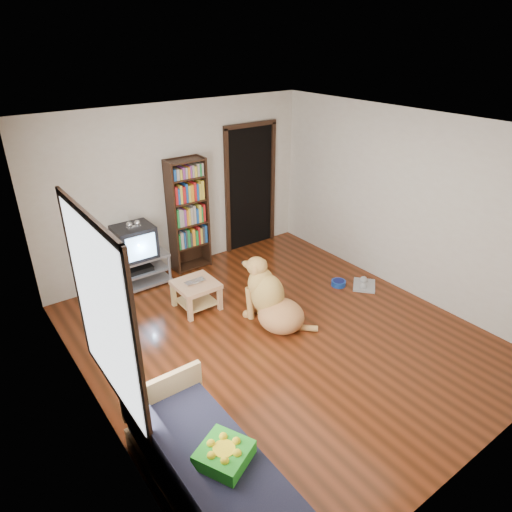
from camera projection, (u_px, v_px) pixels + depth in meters
ground at (278, 336)px, 5.82m from camera, size 5.00×5.00×0.00m
ceiling at (284, 128)px, 4.66m from camera, size 5.00×5.00×0.00m
wall_back at (179, 189)px, 7.05m from camera, size 4.50×0.00×4.50m
wall_front at (490, 356)px, 3.44m from camera, size 4.50×0.00×4.50m
wall_left at (84, 307)px, 4.05m from camera, size 0.00×5.00×5.00m
wall_right at (404, 204)px, 6.44m from camera, size 0.00×5.00×5.00m
green_cushion at (224, 454)px, 3.62m from camera, size 0.51×0.51×0.13m
laptop at (197, 283)px, 6.22m from camera, size 0.29×0.19×0.02m
dog_bowl at (338, 283)px, 6.95m from camera, size 0.22×0.22×0.08m
grey_rag at (364, 285)px, 6.94m from camera, size 0.51×0.50×0.03m
window at (102, 312)px, 3.61m from camera, size 0.03×1.46×1.70m
doorway at (250, 185)px, 7.83m from camera, size 1.03×0.05×2.19m
tv_stand at (138, 270)px, 6.85m from camera, size 0.90×0.45×0.50m
crt_tv at (134, 241)px, 6.65m from camera, size 0.55×0.52×0.58m
bookshelf at (188, 209)px, 7.09m from camera, size 0.60×0.30×1.80m
sofa at (206, 474)px, 3.71m from camera, size 0.80×1.80×0.80m
coffee_table at (196, 290)px, 6.30m from camera, size 0.55×0.55×0.40m
dog at (272, 301)px, 5.94m from camera, size 0.71×1.05×0.93m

